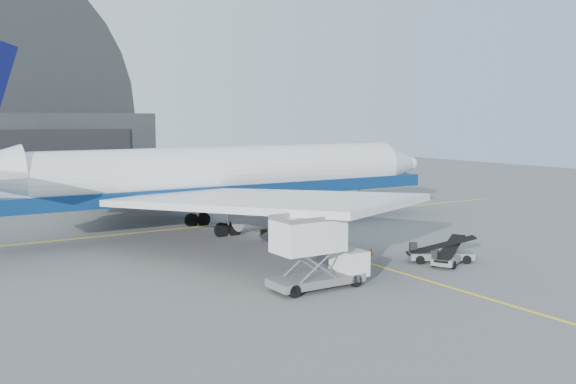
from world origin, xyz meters
TOP-DOWN VIEW (x-y plane):
  - ground at (0.00, 0.00)m, footprint 200.00×200.00m
  - taxi_lines at (0.00, 12.67)m, footprint 80.00×42.12m
  - distant_bldg_a at (38.00, 72.00)m, footprint 14.00×8.00m
  - distant_bldg_b at (55.00, 68.00)m, footprint 8.00×6.00m
  - airliner at (-4.01, 17.26)m, footprint 55.54×53.85m
  - catering_truck at (-7.80, -6.60)m, footprint 6.85×2.69m
  - pushback_tug at (-0.10, 9.18)m, footprint 4.21×2.51m
  - belt_loader_a at (5.17, -6.19)m, footprint 4.94×3.64m
  - belt_loader_b at (5.08, -5.25)m, footprint 5.19×4.04m
  - traffic_cone at (2.20, -0.29)m, footprint 0.39×0.39m

SIDE VIEW (x-z plane):
  - ground at x=0.00m, z-range 0.00..0.00m
  - distant_bldg_a at x=38.00m, z-range -2.00..2.00m
  - distant_bldg_b at x=55.00m, z-range -1.40..1.40m
  - taxi_lines at x=0.00m, z-range 0.00..0.02m
  - traffic_cone at x=2.20m, z-range -0.01..0.55m
  - belt_loader_a at x=5.17m, z-range -0.37..1.55m
  - belt_loader_b at x=5.08m, z-range -0.39..1.65m
  - pushback_tug at x=-0.10m, z-range -0.24..1.69m
  - catering_truck at x=-7.80m, z-range 0.03..4.73m
  - airliner at x=-4.01m, z-range -4.29..15.20m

